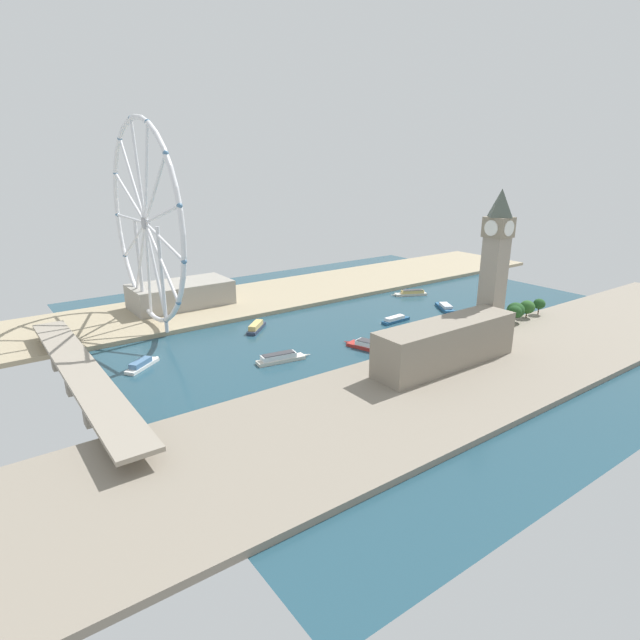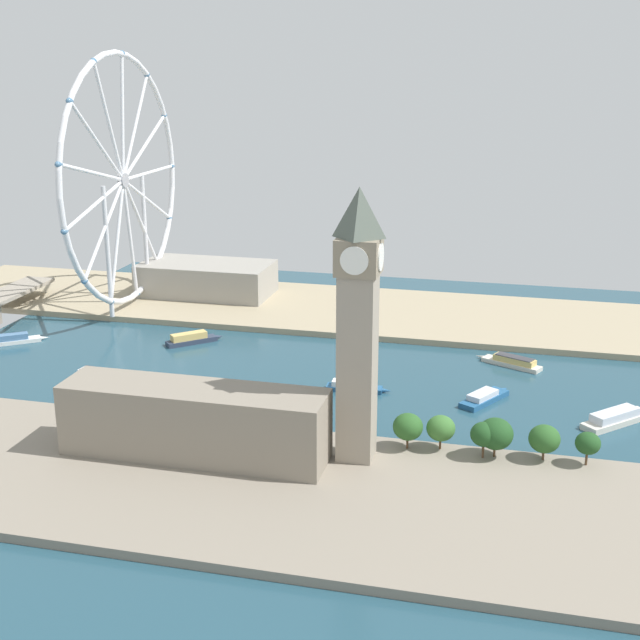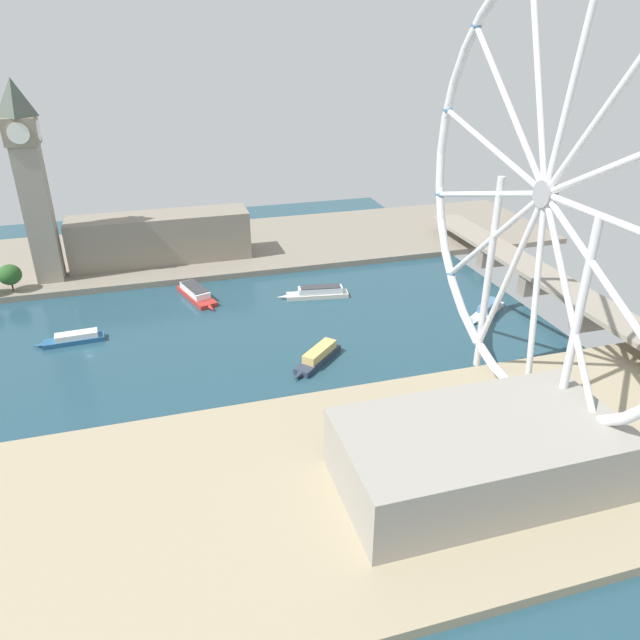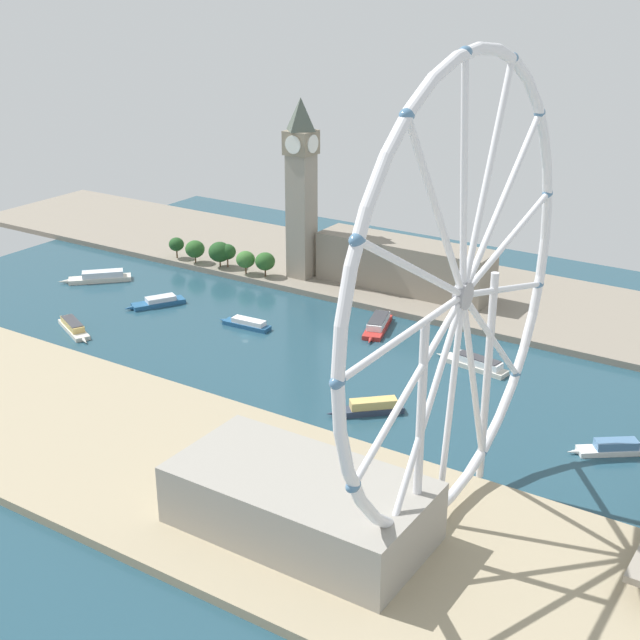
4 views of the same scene
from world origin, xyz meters
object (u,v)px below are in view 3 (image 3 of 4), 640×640
Objects in this scene: tour_boat_6 at (196,293)px; tour_boat_2 at (318,293)px; clock_tower at (32,181)px; tour_boat_1 at (74,339)px; tour_boat_3 at (318,357)px; parliament_block at (161,238)px; riverside_hall at (479,454)px; ferris_wheel at (545,195)px; river_bridge at (537,276)px; tour_boat_5 at (488,309)px.

tour_boat_2 is at bearing 56.95° from tour_boat_6.
tour_boat_2 is 56.43m from tour_boat_6.
clock_tower reaches higher than tour_boat_1.
clock_tower is 3.83× the size of tour_boat_3.
parliament_block is 210.40m from riverside_hall.
ferris_wheel is 128.82m from tour_boat_2.
ferris_wheel reaches higher than river_bridge.
tour_boat_2 is at bearing -177.84° from riverside_hall.
tour_boat_5 is at bearing 147.73° from riverside_hall.
riverside_hall is 163.33m from tour_boat_1.
tour_boat_6 is (-72.58, -37.85, -0.09)m from tour_boat_3.
riverside_hall is at bearing 19.96° from parliament_block.
riverside_hall is at bearing 62.37° from tour_boat_3.
river_bridge is 36.30m from tour_boat_5.
parliament_block is 130.71m from tour_boat_3.
ferris_wheel is at bearing 20.08° from tour_boat_6.
tour_boat_1 is 0.81× the size of tour_boat_6.
tour_boat_6 reaches higher than tour_boat_2.
riverside_hall is (185.87, 125.01, -38.53)m from clock_tower.
tour_boat_2 is at bearing -174.90° from tour_boat_1.
tour_boat_6 is (-30.68, 51.22, 0.45)m from tour_boat_1.
tour_boat_1 is (78.11, -38.92, -13.42)m from parliament_block.
ferris_wheel reaches higher than clock_tower.
river_bridge reaches higher than tour_boat_5.
tour_boat_5 is (37.70, 66.73, -0.32)m from tour_boat_2.
tour_boat_6 is (-39.26, -154.14, -6.62)m from river_bridge.
ferris_wheel reaches higher than tour_boat_6.
river_bridge is (-78.58, 63.01, -61.74)m from ferris_wheel.
clock_tower is 2.72× the size of tour_boat_6.
river_bridge is 159.20m from tour_boat_6.
ferris_wheel is at bearing 45.59° from clock_tower.
clock_tower is 83.49m from tour_boat_1.
tour_boat_5 is (-97.59, 61.62, -10.09)m from riverside_hall.
clock_tower is 0.49× the size of river_bridge.
riverside_hall reaches higher than tour_boat_1.
tour_boat_2 reaches higher than tour_boat_5.
clock_tower is at bearing -134.41° from ferris_wheel.
riverside_hall is 0.40× the size of river_bridge.
riverside_hall is at bearing 100.46° from tour_boat_2.
tour_boat_2 is 1.00× the size of tour_boat_6.
clock_tower reaches higher than river_bridge.
tour_boat_3 is at bearing -23.41° from tour_boat_5.
riverside_hall is at bearing 3.97° from tour_boat_6.
ferris_wheel is (165.28, 103.43, 55.39)m from parliament_block.
clock_tower is at bearing -77.43° from parliament_block.
river_bridge is 205.65m from tour_boat_1.
tour_boat_3 is at bearing 22.68° from parliament_block.
tour_boat_2 is (-135.29, -5.11, -9.77)m from riverside_hall.
ferris_wheel is at bearing -38.72° from river_bridge.
tour_boat_2 is 76.64m from tour_boat_5.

